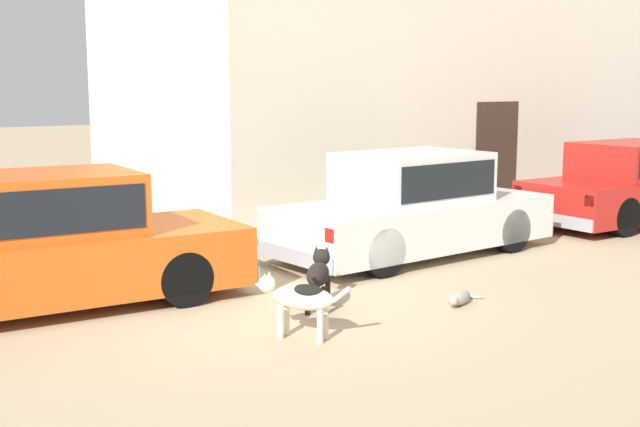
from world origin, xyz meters
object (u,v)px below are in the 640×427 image
parked_sedan_second (413,205)px  parked_sedan_third (634,183)px  parked_sedan_nearest (47,242)px  stray_cat (461,298)px  stray_dog_tan (319,273)px  stray_dog_spotted (299,297)px

parked_sedan_second → parked_sedan_third: parked_sedan_second is taller
parked_sedan_nearest → parked_sedan_second: (5.14, -0.08, -0.01)m
parked_sedan_second → stray_cat: (-1.30, -2.39, -0.65)m
parked_sedan_nearest → parked_sedan_second: bearing=1.4°
parked_sedan_nearest → stray_cat: 4.62m
stray_dog_tan → parked_sedan_nearest: bearing=94.9°
parked_sedan_second → parked_sedan_nearest: bearing=174.6°
parked_sedan_third → parked_sedan_nearest: bearing=179.1°
parked_sedan_second → parked_sedan_third: (5.06, -0.01, -0.02)m
parked_sedan_second → stray_cat: bearing=-123.0°
parked_sedan_third → stray_dog_spotted: parked_sedan_third is taller
parked_sedan_second → stray_dog_tan: 3.14m
stray_dog_spotted → stray_dog_tan: (0.77, 0.82, -0.02)m
stray_cat → parked_sedan_nearest: bearing=-57.6°
parked_sedan_second → stray_dog_spotted: 4.22m
stray_cat → parked_sedan_second: bearing=-143.4°
parked_sedan_third → stray_cat: size_ratio=7.01×
parked_sedan_nearest → parked_sedan_third: 10.20m
parked_sedan_second → stray_dog_spotted: parked_sedan_second is taller
parked_sedan_third → stray_dog_tan: size_ratio=5.12×
stray_dog_spotted → stray_dog_tan: 1.12m
stray_cat → stray_dog_tan: bearing=-54.4°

